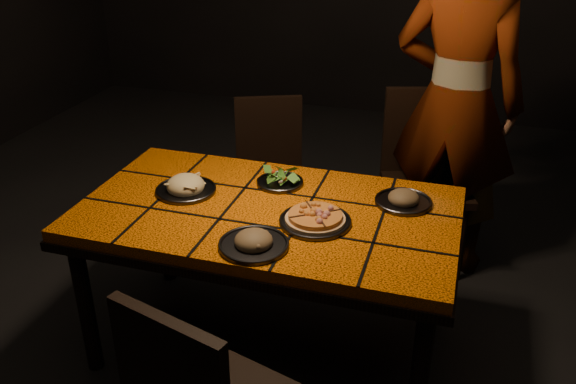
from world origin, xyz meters
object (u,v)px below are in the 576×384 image
(chair_far_right, at_px, (424,167))
(plate_pizza, at_px, (315,219))
(dining_table, at_px, (268,224))
(plate_pasta, at_px, (186,187))
(diner, at_px, (456,103))
(chair_far_left, at_px, (270,163))

(chair_far_right, bearing_deg, plate_pizza, -124.75)
(dining_table, bearing_deg, chair_far_right, 61.13)
(chair_far_right, bearing_deg, plate_pasta, -151.67)
(dining_table, height_order, plate_pizza, plate_pizza)
(diner, relative_size, plate_pizza, 5.56)
(dining_table, xyz_separation_m, chair_far_left, (-0.32, 0.97, -0.17))
(dining_table, xyz_separation_m, chair_far_right, (0.57, 1.03, -0.10))
(chair_far_left, distance_m, diner, 1.12)
(dining_table, distance_m, plate_pizza, 0.26)
(plate_pasta, bearing_deg, chair_far_left, 85.06)
(dining_table, height_order, diner, diner)
(dining_table, xyz_separation_m, plate_pasta, (-0.40, 0.04, 0.10))
(chair_far_right, bearing_deg, chair_far_left, 166.56)
(chair_far_left, bearing_deg, diner, -19.52)
(plate_pasta, bearing_deg, plate_pizza, -9.43)
(plate_pizza, xyz_separation_m, plate_pasta, (-0.63, 0.10, 0.01))
(plate_pizza, height_order, plate_pasta, plate_pasta)
(dining_table, relative_size, diner, 0.85)
(dining_table, distance_m, diner, 1.28)
(chair_far_left, xyz_separation_m, plate_pasta, (-0.08, -0.93, 0.27))
(diner, bearing_deg, plate_pizza, 77.54)
(diner, xyz_separation_m, plate_pasta, (-1.10, -1.00, -0.18))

